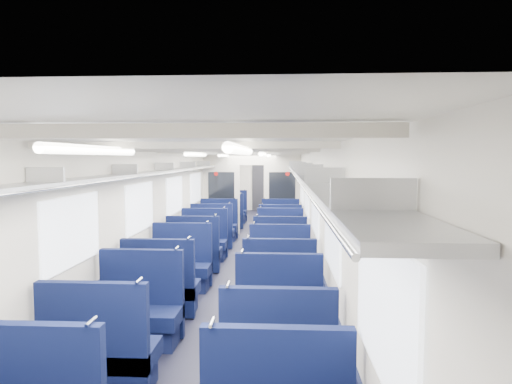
# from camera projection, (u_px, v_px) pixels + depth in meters

# --- Properties ---
(floor) EXTENTS (2.80, 18.00, 0.01)m
(floor) POSITION_uv_depth(u_px,v_px,m) (243.00, 257.00, 9.99)
(floor) COLOR black
(floor) RESTS_ON ground
(ceiling) EXTENTS (2.80, 18.00, 0.01)m
(ceiling) POSITION_uv_depth(u_px,v_px,m) (243.00, 151.00, 9.81)
(ceiling) COLOR silver
(ceiling) RESTS_ON wall_left
(wall_left) EXTENTS (0.02, 18.00, 2.35)m
(wall_left) POSITION_uv_depth(u_px,v_px,m) (180.00, 204.00, 9.98)
(wall_left) COLOR beige
(wall_left) RESTS_ON floor
(dado_left) EXTENTS (0.03, 17.90, 0.70)m
(dado_left) POSITION_uv_depth(u_px,v_px,m) (181.00, 241.00, 10.04)
(dado_left) COLOR black
(dado_left) RESTS_ON floor
(wall_right) EXTENTS (0.02, 18.00, 2.35)m
(wall_right) POSITION_uv_depth(u_px,v_px,m) (306.00, 205.00, 9.82)
(wall_right) COLOR beige
(wall_right) RESTS_ON floor
(dado_right) EXTENTS (0.03, 17.90, 0.70)m
(dado_right) POSITION_uv_depth(u_px,v_px,m) (305.00, 242.00, 9.88)
(dado_right) COLOR black
(dado_right) RESTS_ON floor
(wall_far) EXTENTS (2.80, 0.02, 2.35)m
(wall_far) POSITION_uv_depth(u_px,v_px,m) (261.00, 182.00, 18.86)
(wall_far) COLOR beige
(wall_far) RESTS_ON floor
(luggage_rack_left) EXTENTS (0.36, 17.40, 0.18)m
(luggage_rack_left) POSITION_uv_depth(u_px,v_px,m) (188.00, 168.00, 9.91)
(luggage_rack_left) COLOR #B2B5BA
(luggage_rack_left) RESTS_ON wall_left
(luggage_rack_right) EXTENTS (0.36, 17.40, 0.18)m
(luggage_rack_right) POSITION_uv_depth(u_px,v_px,m) (298.00, 168.00, 9.77)
(luggage_rack_right) COLOR #B2B5BA
(luggage_rack_right) RESTS_ON wall_right
(windows) EXTENTS (2.78, 15.60, 0.75)m
(windows) POSITION_uv_depth(u_px,v_px,m) (241.00, 195.00, 9.43)
(windows) COLOR white
(windows) RESTS_ON wall_left
(ceiling_fittings) EXTENTS (2.70, 16.06, 0.11)m
(ceiling_fittings) POSITION_uv_depth(u_px,v_px,m) (242.00, 154.00, 9.55)
(ceiling_fittings) COLOR beige
(ceiling_fittings) RESTS_ON ceiling
(end_door) EXTENTS (0.75, 0.06, 2.00)m
(end_door) POSITION_uv_depth(u_px,v_px,m) (261.00, 187.00, 18.81)
(end_door) COLOR black
(end_door) RESTS_ON floor
(bulkhead) EXTENTS (2.80, 0.10, 2.35)m
(bulkhead) POSITION_uv_depth(u_px,v_px,m) (252.00, 192.00, 12.87)
(bulkhead) COLOR beige
(bulkhead) RESTS_ON floor
(seat_4) EXTENTS (1.01, 0.56, 1.13)m
(seat_4) POSITION_uv_depth(u_px,v_px,m) (100.00, 357.00, 4.17)
(seat_4) COLOR #0C143C
(seat_4) RESTS_ON floor
(seat_5) EXTENTS (1.01, 0.56, 1.13)m
(seat_5) POSITION_uv_depth(u_px,v_px,m) (278.00, 366.00, 4.00)
(seat_5) COLOR #0C143C
(seat_5) RESTS_ON floor
(seat_6) EXTENTS (1.01, 0.56, 1.13)m
(seat_6) POSITION_uv_depth(u_px,v_px,m) (139.00, 314.00, 5.30)
(seat_6) COLOR #0C143C
(seat_6) RESTS_ON floor
(seat_7) EXTENTS (1.01, 0.56, 1.13)m
(seat_7) POSITION_uv_depth(u_px,v_px,m) (279.00, 321.00, 5.08)
(seat_7) COLOR #0C143C
(seat_7) RESTS_ON floor
(seat_8) EXTENTS (1.01, 0.56, 1.13)m
(seat_8) POSITION_uv_depth(u_px,v_px,m) (161.00, 290.00, 6.27)
(seat_8) COLOR #0C143C
(seat_8) RESTS_ON floor
(seat_9) EXTENTS (1.01, 0.56, 1.13)m
(seat_9) POSITION_uv_depth(u_px,v_px,m) (279.00, 290.00, 6.29)
(seat_9) COLOR #0C143C
(seat_9) RESTS_ON floor
(seat_10) EXTENTS (1.01, 0.56, 1.13)m
(seat_10) POSITION_uv_depth(u_px,v_px,m) (181.00, 268.00, 7.51)
(seat_10) COLOR #0C143C
(seat_10) RESTS_ON floor
(seat_11) EXTENTS (1.01, 0.56, 1.13)m
(seat_11) POSITION_uv_depth(u_px,v_px,m) (280.00, 271.00, 7.35)
(seat_11) COLOR #0C143C
(seat_11) RESTS_ON floor
(seat_12) EXTENTS (1.01, 0.56, 1.13)m
(seat_12) POSITION_uv_depth(u_px,v_px,m) (194.00, 254.00, 8.68)
(seat_12) COLOR #0C143C
(seat_12) RESTS_ON floor
(seat_13) EXTENTS (1.01, 0.56, 1.13)m
(seat_13) POSITION_uv_depth(u_px,v_px,m) (280.00, 254.00, 8.63)
(seat_13) COLOR #0C143C
(seat_13) RESTS_ON floor
(seat_14) EXTENTS (1.01, 0.56, 1.13)m
(seat_14) POSITION_uv_depth(u_px,v_px,m) (204.00, 243.00, 9.72)
(seat_14) COLOR #0C143C
(seat_14) RESTS_ON floor
(seat_15) EXTENTS (1.01, 0.56, 1.13)m
(seat_15) POSITION_uv_depth(u_px,v_px,m) (280.00, 243.00, 9.77)
(seat_15) COLOR #0C143C
(seat_15) RESTS_ON floor
(seat_16) EXTENTS (1.01, 0.56, 1.13)m
(seat_16) POSITION_uv_depth(u_px,v_px,m) (212.00, 234.00, 10.96)
(seat_16) COLOR #0C143C
(seat_16) RESTS_ON floor
(seat_17) EXTENTS (1.01, 0.56, 1.13)m
(seat_17) POSITION_uv_depth(u_px,v_px,m) (280.00, 235.00, 10.75)
(seat_17) COLOR #0C143C
(seat_17) RESTS_ON floor
(seat_18) EXTENTS (1.01, 0.56, 1.13)m
(seat_18) POSITION_uv_depth(u_px,v_px,m) (219.00, 227.00, 12.02)
(seat_18) COLOR #0C143C
(seat_18) RESTS_ON floor
(seat_19) EXTENTS (1.01, 0.56, 1.13)m
(seat_19) POSITION_uv_depth(u_px,v_px,m) (280.00, 227.00, 11.97)
(seat_19) COLOR #0C143C
(seat_19) RESTS_ON floor
(seat_20) EXTENTS (1.01, 0.56, 1.13)m
(seat_20) POSITION_uv_depth(u_px,v_px,m) (228.00, 217.00, 14.02)
(seat_20) COLOR #0C143C
(seat_20) RESTS_ON floor
(seat_21) EXTENTS (1.01, 0.56, 1.13)m
(seat_21) POSITION_uv_depth(u_px,v_px,m) (281.00, 217.00, 14.08)
(seat_21) COLOR #0C143C
(seat_21) RESTS_ON floor
(seat_22) EXTENTS (1.01, 0.56, 1.13)m
(seat_22) POSITION_uv_depth(u_px,v_px,m) (232.00, 212.00, 15.24)
(seat_22) COLOR #0C143C
(seat_22) RESTS_ON floor
(seat_23) EXTENTS (1.01, 0.56, 1.13)m
(seat_23) POSITION_uv_depth(u_px,v_px,m) (281.00, 213.00, 15.18)
(seat_23) COLOR #0C143C
(seat_23) RESTS_ON floor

